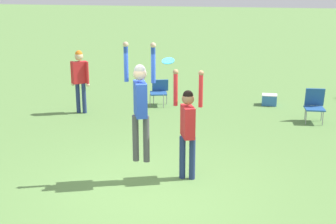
{
  "coord_description": "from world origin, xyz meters",
  "views": [
    {
      "loc": [
        2.12,
        -7.79,
        3.78
      ],
      "look_at": [
        0.16,
        0.7,
        1.3
      ],
      "focal_mm": 50.0,
      "sensor_mm": 36.0,
      "label": 1
    }
  ],
  "objects": [
    {
      "name": "ground_plane",
      "position": [
        0.0,
        0.0,
        0.0
      ],
      "size": [
        120.0,
        120.0,
        0.0
      ],
      "primitive_type": "plane",
      "color": "#608C47"
    },
    {
      "name": "camping_chair_2",
      "position": [
        3.25,
        5.13,
        0.51
      ],
      "size": [
        0.56,
        0.61,
        0.91
      ],
      "rotation": [
        0.0,
        0.0,
        3.25
      ],
      "color": "gray",
      "rests_on": "ground_plane"
    },
    {
      "name": "person_jumping",
      "position": [
        -0.25,
        0.22,
        1.65
      ],
      "size": [
        0.62,
        0.51,
        2.27
      ],
      "rotation": [
        0.0,
        0.0,
        1.99
      ],
      "color": "#4C4C51",
      "rests_on": "ground_plane"
    },
    {
      "name": "person_defending",
      "position": [
        0.57,
        0.58,
        1.16
      ],
      "size": [
        0.58,
        0.48,
        2.17
      ],
      "rotation": [
        0.0,
        0.0,
        -1.15
      ],
      "color": "navy",
      "rests_on": "ground_plane"
    },
    {
      "name": "person_spectator_far",
      "position": [
        -3.32,
        4.51,
        1.12
      ],
      "size": [
        0.57,
        0.43,
        1.84
      ],
      "rotation": [
        0.0,
        0.0,
        0.7
      ],
      "color": "navy",
      "rests_on": "ground_plane"
    },
    {
      "name": "camping_chair_0",
      "position": [
        -1.32,
        5.9,
        0.46
      ],
      "size": [
        0.63,
        0.67,
        0.78
      ],
      "rotation": [
        0.0,
        0.0,
        3.46
      ],
      "color": "gray",
      "rests_on": "ground_plane"
    },
    {
      "name": "frisbee",
      "position": [
        0.21,
        0.49,
        2.34
      ],
      "size": [
        0.23,
        0.22,
        0.09
      ],
      "color": "#2D9EDB"
    },
    {
      "name": "cooler_box",
      "position": [
        2.03,
        6.66,
        0.17
      ],
      "size": [
        0.46,
        0.37,
        0.34
      ],
      "color": "#336BB7",
      "rests_on": "ground_plane"
    }
  ]
}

